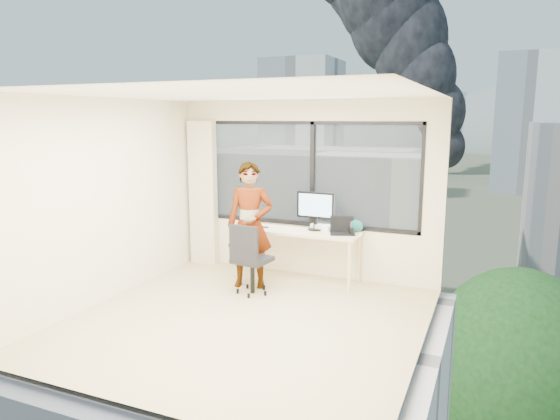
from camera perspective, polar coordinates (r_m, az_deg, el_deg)
The scene contains 24 objects.
floor at distance 6.12m, azimuth -3.76°, elevation -12.22°, with size 4.00×4.00×0.01m, color tan.
ceiling at distance 5.66m, azimuth -4.08°, elevation 12.87°, with size 4.00×4.00×0.01m, color white.
wall_front at distance 4.12m, azimuth -16.69°, elevation -4.85°, with size 4.00×0.01×2.60m, color beige.
wall_left at distance 6.89m, azimuth -18.92°, elevation 1.03°, with size 0.01×4.00×2.60m, color beige.
wall_right at distance 5.18m, azimuth 16.24°, elevation -1.76°, with size 0.01×4.00×2.60m, color beige.
window_wall at distance 7.52m, azimuth 3.35°, elevation 4.05°, with size 3.30×0.16×1.55m, color black, non-canonical shape.
curtain at distance 8.23m, azimuth -8.64°, elevation 1.86°, with size 0.45×0.14×2.30m, color beige.
desk at distance 7.44m, azimuth 2.00°, elevation -5.04°, with size 1.80×0.60×0.75m, color beige.
chair at distance 6.84m, azimuth -3.14°, elevation -5.37°, with size 0.51×0.51×0.99m, color black, non-canonical shape.
person at distance 7.05m, azimuth -3.40°, elevation -1.72°, with size 0.64×0.42×1.76m, color #2D2D33.
monitor at distance 7.30m, azimuth 4.02°, elevation -0.07°, with size 0.56×0.12×0.56m, color black, non-canonical shape.
game_console at distance 7.40m, azimuth 5.01°, elevation -1.85°, with size 0.32×0.27×0.08m, color white.
laptop at distance 7.10m, azimuth 7.05°, elevation -1.85°, with size 0.34×0.36×0.22m, color black, non-canonical shape.
cellphone at distance 7.49m, azimuth -1.76°, elevation -1.92°, with size 0.12×0.05×0.01m, color black.
pen_cup at distance 7.09m, azimuth 8.05°, elevation -2.41°, with size 0.07×0.07×0.09m, color black.
handbag at distance 7.24m, azimuth 8.41°, elevation -1.78°, with size 0.23×0.12×0.18m, color #0B443E.
exterior_ground at distance 126.13m, azimuth 21.76°, elevation 2.17°, with size 400.00×400.00×0.04m, color #515B3D.
near_bldg_a at distance 38.06m, azimuth 4.70°, elevation -3.90°, with size 16.00×12.00×14.00m, color #EFE4C8.
far_tower_a at distance 106.89m, azimuth 2.57°, elevation 9.09°, with size 14.00×14.00×28.00m, color silver.
far_tower_b at distance 125.16m, azimuth 25.93°, elevation 8.71°, with size 13.00×13.00×30.00m, color silver.
far_tower_d at distance 167.27m, azimuth 1.15°, elevation 8.52°, with size 16.00×14.00×22.00m, color silver.
hill_a at distance 347.76m, azimuth 2.48°, elevation 7.65°, with size 288.00×216.00×90.00m, color slate.
tree_a at distance 35.05m, azimuth -10.82°, elevation -10.47°, with size 7.00×7.00×8.00m, color #194617, non-canonical shape.
tree_b at distance 25.94m, azimuth 24.79°, elevation -17.84°, with size 7.60×7.60×9.00m, color #194617, non-canonical shape.
Camera 1 is at (2.58, -5.04, 2.35)m, focal length 32.50 mm.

